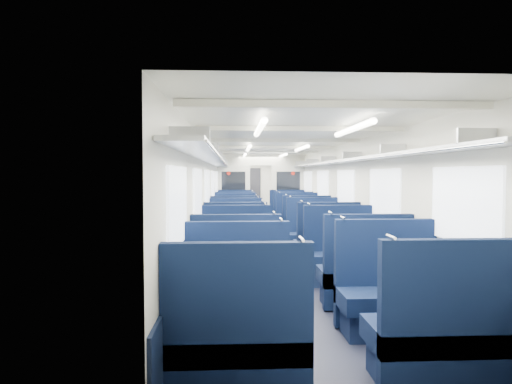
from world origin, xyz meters
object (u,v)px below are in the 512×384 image
at_px(seat_16, 235,221).
at_px(seat_9, 327,247).
at_px(seat_6, 236,258).
at_px(seat_15, 298,225).
at_px(seat_19, 288,217).
at_px(seat_10, 235,239).
at_px(seat_4, 236,278).
at_px(end_door, 253,189).
at_px(seat_8, 235,247).
at_px(seat_14, 235,225).
at_px(seat_18, 235,217).
at_px(seat_0, 237,346).
at_px(seat_2, 236,304).
at_px(seat_7, 340,258).
at_px(seat_1, 441,338).
at_px(bulkhead, 261,189).
at_px(seat_13, 305,230).
at_px(seat_5, 364,277).
at_px(seat_12, 235,231).
at_px(seat_11, 314,237).
at_px(seat_3, 389,297).
at_px(seat_17, 293,220).

bearing_deg(seat_16, seat_9, -70.41).
xyz_separation_m(seat_6, seat_15, (1.66, 4.58, 0.00)).
height_order(seat_16, seat_19, same).
bearing_deg(seat_10, seat_4, -90.00).
bearing_deg(end_door, seat_6, -93.48).
relative_size(seat_8, seat_14, 1.00).
distance_m(seat_14, seat_18, 2.31).
distance_m(seat_6, seat_15, 4.87).
relative_size(end_door, seat_0, 1.59).
distance_m(seat_8, seat_16, 4.59).
distance_m(seat_2, seat_14, 6.97).
bearing_deg(seat_7, seat_1, -90.00).
distance_m(seat_4, seat_7, 2.08).
distance_m(seat_2, seat_7, 2.90).
bearing_deg(seat_7, seat_0, -115.32).
distance_m(seat_0, seat_18, 10.41).
bearing_deg(end_door, seat_16, -95.91).
height_order(seat_8, seat_16, same).
bearing_deg(bulkhead, seat_13, -77.57).
xyz_separation_m(seat_8, seat_16, (0.00, 4.59, 0.00)).
height_order(end_door, seat_7, end_door).
xyz_separation_m(bulkhead, seat_19, (0.83, -0.38, -0.85)).
xyz_separation_m(seat_5, seat_12, (-1.66, 4.66, 0.00)).
relative_size(seat_11, seat_12, 1.00).
height_order(seat_5, seat_11, same).
xyz_separation_m(end_door, seat_3, (0.83, -15.96, -0.61)).
height_order(seat_14, seat_19, same).
xyz_separation_m(seat_6, seat_18, (0.00, 6.82, 0.00)).
distance_m(seat_2, seat_19, 9.39).
height_order(seat_10, seat_11, same).
distance_m(seat_16, seat_17, 1.66).
xyz_separation_m(seat_8, seat_12, (0.00, 2.24, 0.00)).
bearing_deg(end_door, seat_9, -86.25).
distance_m(seat_3, seat_19, 9.09).
bearing_deg(seat_4, seat_3, -30.66).
bearing_deg(seat_17, seat_6, -106.24).
relative_size(seat_9, seat_18, 1.00).
height_order(seat_9, seat_13, same).
height_order(seat_6, seat_8, same).
bearing_deg(seat_15, seat_8, -115.15).
distance_m(seat_14, seat_17, 2.04).
xyz_separation_m(seat_12, seat_16, (0.00, 2.35, 0.00)).
distance_m(seat_3, seat_17, 8.01).
height_order(bulkhead, seat_15, bulkhead).
height_order(seat_12, seat_19, same).
xyz_separation_m(bulkhead, seat_15, (0.83, -2.57, -0.85)).
bearing_deg(seat_15, end_door, 95.23).
bearing_deg(end_door, seat_7, -86.54).
bearing_deg(seat_14, seat_8, -90.00).
relative_size(seat_2, seat_19, 1.00).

